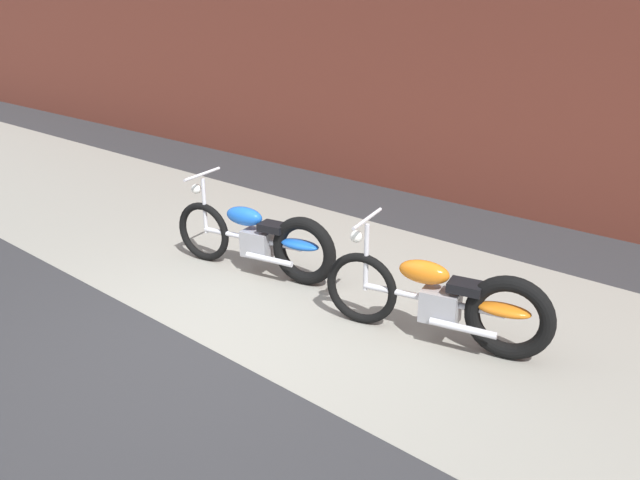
% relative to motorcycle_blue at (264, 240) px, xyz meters
% --- Properties ---
extents(ground_plane, '(80.00, 80.00, 0.00)m').
position_rel_motorcycle_blue_xyz_m(ground_plane, '(0.61, -1.38, -0.40)').
color(ground_plane, '#2D2D30').
extents(sidewalk_slab, '(36.00, 3.50, 0.01)m').
position_rel_motorcycle_blue_xyz_m(sidewalk_slab, '(0.61, 0.37, -0.40)').
color(sidewalk_slab, gray).
rests_on(sidewalk_slab, ground).
extents(brick_building_wall, '(36.00, 0.50, 4.88)m').
position_rel_motorcycle_blue_xyz_m(brick_building_wall, '(0.61, 3.82, 2.04)').
color(brick_building_wall, brown).
rests_on(brick_building_wall, ground).
extents(motorcycle_blue, '(1.98, 0.68, 1.03)m').
position_rel_motorcycle_blue_xyz_m(motorcycle_blue, '(0.00, 0.00, 0.00)').
color(motorcycle_blue, black).
rests_on(motorcycle_blue, ground).
extents(motorcycle_orange, '(1.98, 0.72, 1.03)m').
position_rel_motorcycle_blue_xyz_m(motorcycle_orange, '(2.21, 0.01, 0.00)').
color(motorcycle_orange, black).
rests_on(motorcycle_orange, ground).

